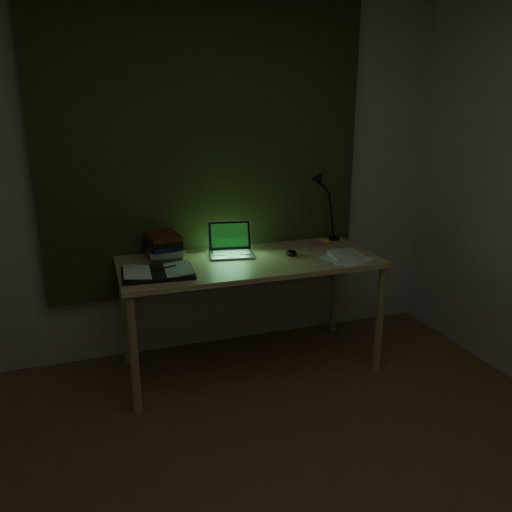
{
  "coord_description": "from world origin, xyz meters",
  "views": [
    {
      "loc": [
        -0.78,
        -1.38,
        1.7
      ],
      "look_at": [
        0.18,
        1.43,
        0.82
      ],
      "focal_mm": 35.0,
      "sensor_mm": 36.0,
      "label": 1
    }
  ],
  "objects_px": {
    "book_stack": "(164,245)",
    "loose_papers": "(334,256)",
    "open_textbook": "(158,272)",
    "laptop": "(232,240)",
    "desk_lamp": "(335,207)",
    "desk": "(250,314)"
  },
  "relations": [
    {
      "from": "book_stack",
      "to": "loose_papers",
      "type": "height_order",
      "value": "book_stack"
    },
    {
      "from": "open_textbook",
      "to": "loose_papers",
      "type": "height_order",
      "value": "open_textbook"
    },
    {
      "from": "laptop",
      "to": "desk_lamp",
      "type": "bearing_deg",
      "value": 21.09
    },
    {
      "from": "desk",
      "to": "book_stack",
      "type": "distance_m",
      "value": 0.73
    },
    {
      "from": "laptop",
      "to": "desk_lamp",
      "type": "distance_m",
      "value": 0.87
    },
    {
      "from": "loose_papers",
      "to": "book_stack",
      "type": "bearing_deg",
      "value": 161.95
    },
    {
      "from": "desk",
      "to": "desk_lamp",
      "type": "distance_m",
      "value": 1.02
    },
    {
      "from": "open_textbook",
      "to": "desk_lamp",
      "type": "distance_m",
      "value": 1.44
    },
    {
      "from": "laptop",
      "to": "open_textbook",
      "type": "bearing_deg",
      "value": -145.54
    },
    {
      "from": "book_stack",
      "to": "open_textbook",
      "type": "bearing_deg",
      "value": -104.75
    },
    {
      "from": "loose_papers",
      "to": "desk_lamp",
      "type": "height_order",
      "value": "desk_lamp"
    },
    {
      "from": "loose_papers",
      "to": "laptop",
      "type": "bearing_deg",
      "value": 158.51
    },
    {
      "from": "desk",
      "to": "open_textbook",
      "type": "relative_size",
      "value": 4.06
    },
    {
      "from": "open_textbook",
      "to": "desk_lamp",
      "type": "relative_size",
      "value": 0.83
    },
    {
      "from": "open_textbook",
      "to": "book_stack",
      "type": "relative_size",
      "value": 1.61
    },
    {
      "from": "laptop",
      "to": "open_textbook",
      "type": "xyz_separation_m",
      "value": [
        -0.52,
        -0.24,
        -0.09
      ]
    },
    {
      "from": "desk_lamp",
      "to": "book_stack",
      "type": "bearing_deg",
      "value": 174.97
    },
    {
      "from": "open_textbook",
      "to": "desk_lamp",
      "type": "height_order",
      "value": "desk_lamp"
    },
    {
      "from": "book_stack",
      "to": "desk",
      "type": "bearing_deg",
      "value": -22.76
    },
    {
      "from": "laptop",
      "to": "loose_papers",
      "type": "bearing_deg",
      "value": -12.02
    },
    {
      "from": "laptop",
      "to": "desk",
      "type": "bearing_deg",
      "value": -44.36
    },
    {
      "from": "laptop",
      "to": "loose_papers",
      "type": "distance_m",
      "value": 0.68
    }
  ]
}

